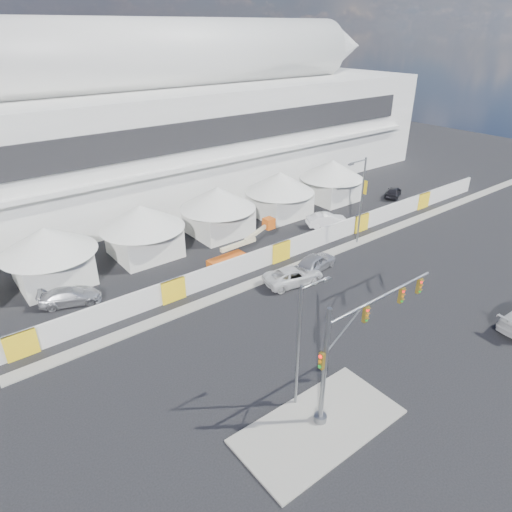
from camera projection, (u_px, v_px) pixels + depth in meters
ground at (349, 359)px, 32.09m from camera, size 160.00×160.00×0.00m
median_island at (319, 426)px, 26.66m from camera, size 10.00×5.00×0.15m
far_curb at (385, 232)px, 51.83m from camera, size 80.00×1.20×0.12m
stadium at (167, 121)px, 61.82m from camera, size 80.00×24.80×21.98m
tent_row at (182, 216)px, 47.84m from camera, size 53.40×8.40×5.40m
hoarding_fence at (280, 251)px, 45.14m from camera, size 70.00×0.25×2.00m
scaffold_tower at (374, 121)px, 79.94m from camera, size 4.40×4.40×12.00m
sedan_silver at (315, 262)px, 43.40m from camera, size 2.95×5.31×1.71m
pickup_curb at (293, 275)px, 41.27m from camera, size 3.52×5.94×1.55m
lot_car_a at (327, 220)px, 52.98m from camera, size 3.73×5.02×1.58m
lot_car_b at (394, 192)px, 62.18m from camera, size 3.42×4.53×1.44m
lot_car_c at (70, 296)px, 38.22m from camera, size 3.68×5.38×1.45m
traffic_mast at (348, 350)px, 26.01m from camera, size 9.34×0.77×7.89m
streetlight_median at (301, 338)px, 26.20m from camera, size 2.31×0.23×8.34m
streetlight_curb at (361, 196)px, 46.66m from camera, size 2.77×0.62×9.36m
boom_lift at (234, 257)px, 44.01m from camera, size 7.65×1.86×3.89m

